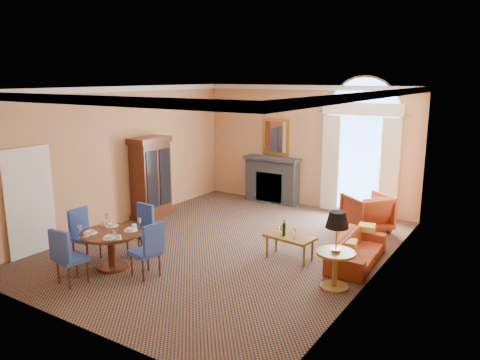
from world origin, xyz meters
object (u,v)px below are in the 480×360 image
Objects in this scene: armoire at (151,179)px; dining_table at (111,241)px; sofa at (357,250)px; side_table at (336,241)px; armchair at (367,212)px; coffee_table at (289,238)px.

dining_table is at bearing -59.68° from armoire.
side_table is at bearing 178.54° from sofa.
armchair is (3.20, 4.62, -0.10)m from dining_table.
dining_table is 4.52m from sofa.
armoire reaches higher than armchair.
coffee_table is at bearing 22.70° from armchair.
armchair reaches higher than coffee_table.
armoire is 5.49m from side_table.
dining_table is 3.29m from coffee_table.
side_table is (5.32, -1.36, -0.14)m from armoire.
dining_table is 1.13× the size of coffee_table.
side_table reaches higher than coffee_table.
armchair is (-0.45, 1.97, 0.16)m from sofa.
sofa is at bearing 35.93° from dining_table.
dining_table reaches higher than armchair.
sofa is 1.27m from coffee_table.
armoire is 1.81× the size of dining_table.
sofa is at bearing 30.77° from coffee_table.
armchair is at bearing 81.14° from coffee_table.
dining_table is 5.62m from armchair.
coffee_table is (4.12, -0.63, -0.53)m from armoire.
side_table is (0.05, -1.23, 0.55)m from sofa.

